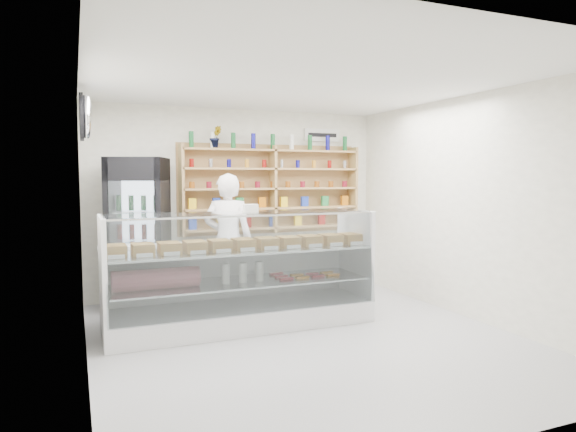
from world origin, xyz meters
name	(u,v)px	position (x,y,z in m)	size (l,w,h in m)	color
room	(307,212)	(0.00, 0.00, 1.40)	(5.00, 5.00, 5.00)	#ACADB1
display_counter	(241,295)	(-0.52, 0.75, 0.37)	(3.14, 0.94, 1.37)	white
shop_worker	(228,240)	(-0.40, 1.71, 0.91)	(0.67, 0.44, 1.83)	white
drinks_cooler	(139,233)	(-1.53, 2.07, 1.02)	(0.93, 0.92, 2.03)	black
wall_shelving	(273,189)	(0.50, 2.34, 1.59)	(2.84, 0.28, 1.33)	tan
potted_plant	(216,137)	(-0.39, 2.34, 2.36)	(0.18, 0.14, 0.33)	#1E6626
security_mirror	(86,117)	(-2.17, 1.20, 2.45)	(0.15, 0.50, 0.50)	silver
wall_sign	(322,135)	(1.40, 2.47, 2.45)	(0.62, 0.03, 0.20)	white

